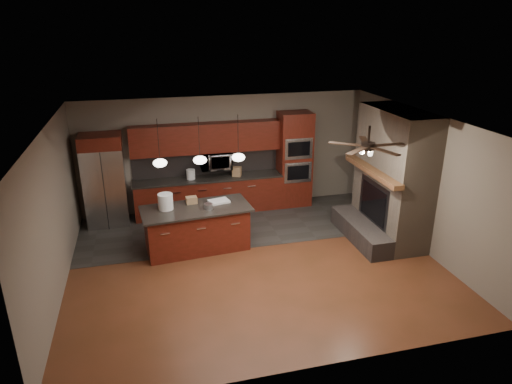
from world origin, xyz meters
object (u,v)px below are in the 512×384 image
object	(u,v)px
oven_tower	(294,160)
kitchen_island	(197,228)
microwave	(216,160)
counter_bucket	(191,174)
paint_tray	(219,201)
paint_can	(208,206)
refrigerator	(105,180)
white_bucket	(166,202)
cardboard_box	(191,200)
counter_box	(237,172)

from	to	relation	value
oven_tower	kitchen_island	size ratio (longest dim) A/B	1.05
microwave	counter_bucket	xyz separation A→B (m)	(-0.62, -0.05, -0.28)
oven_tower	paint_tray	distance (m)	2.77
paint_can	paint_tray	size ratio (longest dim) A/B	0.42
paint_can	counter_bucket	distance (m)	1.98
microwave	refrigerator	world-z (taller)	refrigerator
paint_can	oven_tower	bearing A→B (deg)	38.50
kitchen_island	white_bucket	xyz separation A→B (m)	(-0.59, 0.08, 0.62)
cardboard_box	counter_box	distance (m)	2.00
refrigerator	paint_tray	size ratio (longest dim) A/B	5.19
paint_can	cardboard_box	distance (m)	0.49
oven_tower	counter_bucket	size ratio (longest dim) A/B	10.08
oven_tower	refrigerator	xyz separation A→B (m)	(-4.54, -0.07, -0.13)
paint_can	paint_tray	bearing A→B (deg)	49.56
counter_bucket	counter_box	distance (m)	1.11
oven_tower	white_bucket	xyz separation A→B (m)	(-3.29, -1.76, -0.11)
microwave	kitchen_island	world-z (taller)	microwave
oven_tower	microwave	size ratio (longest dim) A/B	3.25
paint_can	refrigerator	bearing A→B (deg)	137.63
paint_tray	cardboard_box	bearing A→B (deg)	159.35
refrigerator	counter_bucket	xyz separation A→B (m)	(1.95, 0.08, -0.04)
kitchen_island	counter_box	bearing A→B (deg)	50.65
paint_tray	kitchen_island	bearing A→B (deg)	-172.37
refrigerator	white_bucket	distance (m)	2.10
refrigerator	paint_can	distance (m)	2.81
microwave	white_bucket	xyz separation A→B (m)	(-1.32, -1.81, -0.22)
kitchen_island	white_bucket	distance (m)	0.85
kitchen_island	paint_tray	world-z (taller)	paint_tray
white_bucket	counter_box	xyz separation A→B (m)	(1.81, 1.71, -0.07)
white_bucket	counter_bucket	distance (m)	1.90
refrigerator	microwave	bearing A→B (deg)	2.92
paint_tray	refrigerator	bearing A→B (deg)	133.48
white_bucket	paint_tray	size ratio (longest dim) A/B	0.78
paint_tray	counter_bucket	size ratio (longest dim) A/B	1.73
refrigerator	paint_can	xyz separation A→B (m)	(2.07, -1.89, -0.08)
microwave	cardboard_box	size ratio (longest dim) A/B	3.29
microwave	refrigerator	xyz separation A→B (m)	(-2.57, -0.13, -0.24)
paint_can	microwave	bearing A→B (deg)	76.23
counter_box	refrigerator	bearing A→B (deg)	-154.74
oven_tower	paint_tray	xyz separation A→B (m)	(-2.21, -1.65, -0.25)
paint_can	cardboard_box	world-z (taller)	cardboard_box
refrigerator	counter_box	world-z (taller)	refrigerator
counter_box	cardboard_box	bearing A→B (deg)	-105.23
oven_tower	white_bucket	bearing A→B (deg)	-151.95
cardboard_box	counter_box	size ratio (longest dim) A/B	0.98
microwave	counter_box	size ratio (longest dim) A/B	3.23
cardboard_box	counter_bucket	bearing A→B (deg)	79.61
paint_can	counter_box	bearing A→B (deg)	62.77
oven_tower	kitchen_island	world-z (taller)	oven_tower
refrigerator	paint_can	bearing A→B (deg)	-42.37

